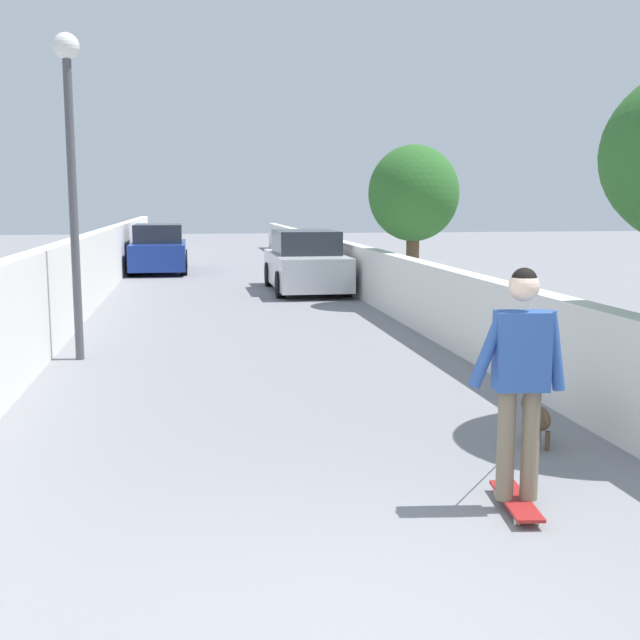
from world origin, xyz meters
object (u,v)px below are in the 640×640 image
(lamp_post, at_px, (70,141))
(skateboard, at_px, (516,501))
(tree_right_near, at_px, (414,194))
(person_skateboarder, at_px, (521,366))
(dog, at_px, (536,416))
(car_near, at_px, (306,263))
(car_far, at_px, (159,250))

(lamp_post, relative_size, skateboard, 5.54)
(lamp_post, xyz_separation_m, skateboard, (-6.39, -3.94, -3.02))
(tree_right_near, distance_m, lamp_post, 8.13)
(skateboard, height_order, person_skateboarder, person_skateboarder)
(skateboard, relative_size, dog, 0.46)
(car_near, height_order, car_far, same)
(tree_right_near, height_order, person_skateboarder, tree_right_near)
(tree_right_near, relative_size, person_skateboarder, 2.03)
(person_skateboarder, height_order, car_far, person_skateboarder)
(skateboard, bearing_deg, lamp_post, 31.64)
(tree_right_near, relative_size, skateboard, 4.23)
(tree_right_near, height_order, skateboard, tree_right_near)
(tree_right_near, bearing_deg, skateboard, 167.99)
(lamp_post, height_order, skateboard, lamp_post)
(car_far, bearing_deg, tree_right_near, -149.03)
(skateboard, height_order, car_far, car_far)
(car_near, bearing_deg, person_skateboarder, 177.85)
(skateboard, height_order, car_near, car_near)
(skateboard, bearing_deg, car_near, -2.15)
(lamp_post, relative_size, car_far, 1.03)
(person_skateboarder, distance_m, dog, 1.87)
(car_near, xyz_separation_m, car_far, (6.36, 3.89, 0.00))
(tree_right_near, height_order, car_far, tree_right_near)
(person_skateboarder, bearing_deg, tree_right_near, -12.01)
(skateboard, bearing_deg, tree_right_near, -12.01)
(person_skateboarder, distance_m, car_near, 14.66)
(lamp_post, xyz_separation_m, car_near, (8.25, -4.49, -2.37))
(car_near, distance_m, car_far, 7.46)
(lamp_post, distance_m, car_far, 14.82)
(car_far, bearing_deg, car_near, -148.59)
(car_near, bearing_deg, tree_right_near, -149.90)
(person_skateboarder, bearing_deg, lamp_post, 31.64)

